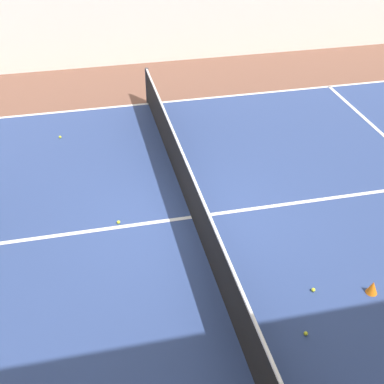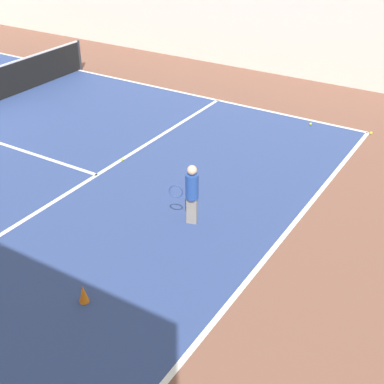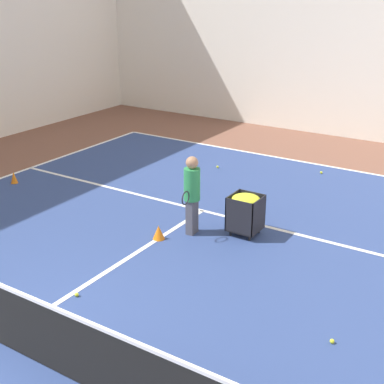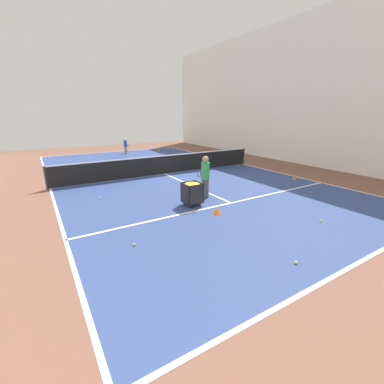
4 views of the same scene
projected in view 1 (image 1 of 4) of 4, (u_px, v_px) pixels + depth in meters
The scene contains 10 objects.
ground_plane at pixel (192, 217), 10.92m from camera, with size 31.14×31.14×0.00m, color brown.
court_playing_area at pixel (192, 217), 10.92m from camera, with size 11.29×20.55×0.00m.
line_sideline_right at pixel (149, 104), 15.48m from camera, with size 0.10×20.55×0.00m, color white.
line_centre_service at pixel (192, 217), 10.92m from camera, with size 0.10×11.30×0.00m, color white.
tennis_net at pixel (192, 196), 10.62m from camera, with size 11.59×0.10×1.04m.
training_cone_2 at pixel (372, 287), 9.06m from camera, with size 0.20×0.20×0.24m, color orange.
tennis_ball_1 at pixel (60, 137), 13.72m from camera, with size 0.07×0.07×0.07m, color yellow.
tennis_ball_3 at pixel (119, 222), 10.73m from camera, with size 0.07×0.07×0.07m, color yellow.
tennis_ball_9 at pixel (306, 333), 8.34m from camera, with size 0.07×0.07×0.07m, color yellow.
tennis_ball_11 at pixel (313, 290), 9.14m from camera, with size 0.07×0.07×0.07m, color yellow.
Camera 1 is at (-8.54, 1.95, 6.54)m, focal length 50.00 mm.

